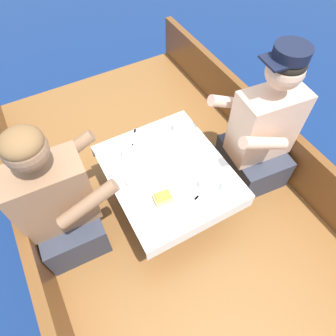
% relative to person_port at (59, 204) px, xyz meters
% --- Properties ---
extents(ground_plane, '(60.00, 60.00, 0.00)m').
position_rel_person_port_xyz_m(ground_plane, '(0.65, -0.12, -0.69)').
color(ground_plane, navy).
extents(boat_deck, '(1.82, 3.27, 0.30)m').
position_rel_person_port_xyz_m(boat_deck, '(0.65, -0.12, -0.54)').
color(boat_deck, brown).
rests_on(boat_deck, ground_plane).
extents(gunwale_port, '(0.06, 3.27, 0.38)m').
position_rel_person_port_xyz_m(gunwale_port, '(-0.23, -0.12, -0.20)').
color(gunwale_port, brown).
rests_on(gunwale_port, boat_deck).
extents(gunwale_starboard, '(0.06, 3.27, 0.38)m').
position_rel_person_port_xyz_m(gunwale_starboard, '(1.53, -0.12, -0.20)').
color(gunwale_starboard, brown).
rests_on(gunwale_starboard, boat_deck).
extents(cockpit_table, '(0.70, 0.81, 0.37)m').
position_rel_person_port_xyz_m(cockpit_table, '(0.65, -0.08, -0.05)').
color(cockpit_table, '#B2B2B7').
rests_on(cockpit_table, boat_deck).
extents(person_port, '(0.53, 0.46, 0.97)m').
position_rel_person_port_xyz_m(person_port, '(0.00, 0.00, 0.00)').
color(person_port, '#333847').
rests_on(person_port, boat_deck).
extents(person_starboard, '(0.55, 0.48, 1.03)m').
position_rel_person_port_xyz_m(person_starboard, '(1.30, -0.15, 0.03)').
color(person_starboard, '#333847').
rests_on(person_starboard, boat_deck).
extents(plate_sandwich, '(0.17, 0.17, 0.01)m').
position_rel_person_port_xyz_m(plate_sandwich, '(0.52, -0.25, -0.01)').
color(plate_sandwich, white).
rests_on(plate_sandwich, cockpit_table).
extents(plate_bread, '(0.19, 0.19, 0.01)m').
position_rel_person_port_xyz_m(plate_bread, '(0.67, -0.02, -0.01)').
color(plate_bread, white).
rests_on(plate_bread, cockpit_table).
extents(sandwich, '(0.11, 0.08, 0.05)m').
position_rel_person_port_xyz_m(sandwich, '(0.52, -0.25, 0.02)').
color(sandwich, tan).
rests_on(sandwich, plate_sandwich).
extents(bowl_port_near, '(0.14, 0.14, 0.04)m').
position_rel_person_port_xyz_m(bowl_port_near, '(0.45, -0.07, 0.01)').
color(bowl_port_near, white).
rests_on(bowl_port_near, cockpit_table).
extents(bowl_starboard_near, '(0.14, 0.14, 0.04)m').
position_rel_person_port_xyz_m(bowl_starboard_near, '(0.68, 0.17, 0.01)').
color(bowl_starboard_near, white).
rests_on(bowl_starboard_near, cockpit_table).
extents(bowl_center_far, '(0.12, 0.12, 0.04)m').
position_rel_person_port_xyz_m(bowl_center_far, '(0.90, -0.38, 0.01)').
color(bowl_center_far, white).
rests_on(bowl_center_far, cockpit_table).
extents(coffee_cup_port, '(0.10, 0.07, 0.05)m').
position_rel_person_port_xyz_m(coffee_cup_port, '(0.87, 0.18, 0.01)').
color(coffee_cup_port, white).
rests_on(coffee_cup_port, cockpit_table).
extents(coffee_cup_starboard, '(0.10, 0.07, 0.05)m').
position_rel_person_port_xyz_m(coffee_cup_starboard, '(0.78, -0.28, 0.01)').
color(coffee_cup_starboard, white).
rests_on(coffee_cup_starboard, cockpit_table).
extents(coffee_cup_center, '(0.10, 0.08, 0.06)m').
position_rel_person_port_xyz_m(coffee_cup_center, '(0.48, 0.14, 0.02)').
color(coffee_cup_center, white).
rests_on(coffee_cup_center, cockpit_table).
extents(utensil_knife_port, '(0.16, 0.08, 0.00)m').
position_rel_person_port_xyz_m(utensil_knife_port, '(0.57, 0.11, -0.01)').
color(utensil_knife_port, silver).
rests_on(utensil_knife_port, cockpit_table).
extents(utensil_knife_starboard, '(0.15, 0.10, 0.00)m').
position_rel_person_port_xyz_m(utensil_knife_starboard, '(0.39, -0.19, -0.01)').
color(utensil_knife_starboard, silver).
rests_on(utensil_knife_starboard, cockpit_table).
extents(utensil_spoon_port, '(0.14, 0.12, 0.01)m').
position_rel_person_port_xyz_m(utensil_spoon_port, '(0.87, -0.14, -0.01)').
color(utensil_spoon_port, silver).
rests_on(utensil_spoon_port, cockpit_table).
extents(utensil_spoon_starboard, '(0.11, 0.15, 0.01)m').
position_rel_person_port_xyz_m(utensil_spoon_starboard, '(0.51, 0.26, -0.01)').
color(utensil_spoon_starboard, silver).
rests_on(utensil_spoon_starboard, cockpit_table).
extents(utensil_fork_starboard, '(0.17, 0.07, 0.00)m').
position_rel_person_port_xyz_m(utensil_fork_starboard, '(0.65, -0.34, -0.01)').
color(utensil_fork_starboard, silver).
rests_on(utensil_fork_starboard, cockpit_table).
extents(utensil_fork_port, '(0.11, 0.15, 0.00)m').
position_rel_person_port_xyz_m(utensil_fork_port, '(0.58, 0.27, -0.01)').
color(utensil_fork_port, silver).
rests_on(utensil_fork_port, cockpit_table).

